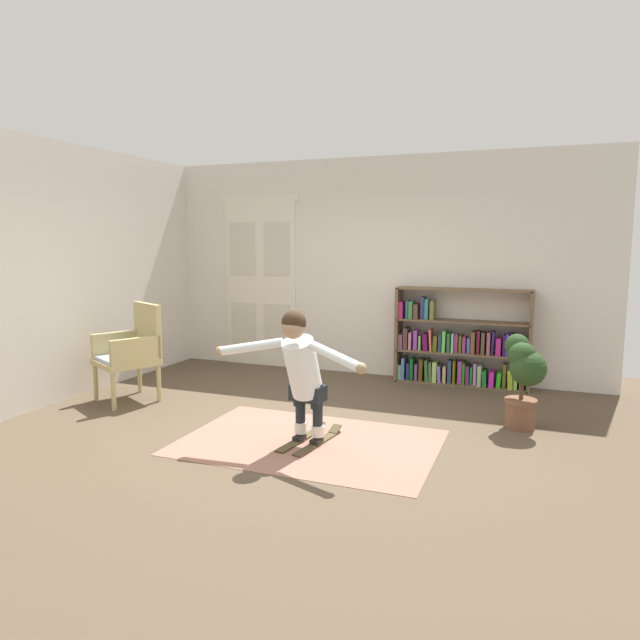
{
  "coord_description": "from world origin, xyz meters",
  "views": [
    {
      "loc": [
        2.06,
        -4.83,
        1.81
      ],
      "look_at": [
        0.09,
        0.26,
        1.05
      ],
      "focal_mm": 32.08,
      "sensor_mm": 36.0,
      "label": 1
    }
  ],
  "objects_px": {
    "bookshelf": "(457,347)",
    "wicker_chair": "(132,350)",
    "potted_plant": "(524,372)",
    "skis_pair": "(311,439)",
    "person_skier": "(301,366)"
  },
  "relations": [
    {
      "from": "bookshelf",
      "to": "wicker_chair",
      "type": "distance_m",
      "value": 3.93
    },
    {
      "from": "potted_plant",
      "to": "skis_pair",
      "type": "distance_m",
      "value": 2.14
    },
    {
      "from": "skis_pair",
      "to": "bookshelf",
      "type": "bearing_deg",
      "value": 70.17
    },
    {
      "from": "wicker_chair",
      "to": "potted_plant",
      "type": "xyz_separation_m",
      "value": [
        4.18,
        0.52,
        -0.02
      ]
    },
    {
      "from": "skis_pair",
      "to": "person_skier",
      "type": "distance_m",
      "value": 0.73
    },
    {
      "from": "wicker_chair",
      "to": "skis_pair",
      "type": "height_order",
      "value": "wicker_chair"
    },
    {
      "from": "skis_pair",
      "to": "potted_plant",
      "type": "bearing_deg",
      "value": 31.2
    },
    {
      "from": "potted_plant",
      "to": "skis_pair",
      "type": "relative_size",
      "value": 1.17
    },
    {
      "from": "bookshelf",
      "to": "person_skier",
      "type": "height_order",
      "value": "person_skier"
    },
    {
      "from": "bookshelf",
      "to": "potted_plant",
      "type": "relative_size",
      "value": 1.82
    },
    {
      "from": "bookshelf",
      "to": "wicker_chair",
      "type": "relative_size",
      "value": 1.51
    },
    {
      "from": "wicker_chair",
      "to": "skis_pair",
      "type": "xyz_separation_m",
      "value": [
        2.41,
        -0.55,
        -0.56
      ]
    },
    {
      "from": "bookshelf",
      "to": "skis_pair",
      "type": "distance_m",
      "value": 2.8
    },
    {
      "from": "wicker_chair",
      "to": "person_skier",
      "type": "xyz_separation_m",
      "value": [
        2.39,
        -0.71,
        0.15
      ]
    },
    {
      "from": "potted_plant",
      "to": "bookshelf",
      "type": "bearing_deg",
      "value": 118.66
    }
  ]
}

